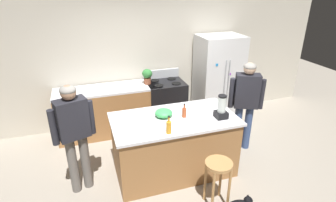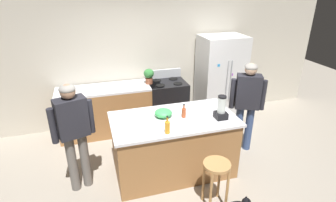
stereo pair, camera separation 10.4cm
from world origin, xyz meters
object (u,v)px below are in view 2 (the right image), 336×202
(kitchen_island, at_px, (173,145))
(person_by_island_left, at_px, (73,129))
(stove_range, at_px, (167,103))
(bottle_cooking_sauce, at_px, (184,112))
(bottle_soda, at_px, (167,127))
(refrigerator, at_px, (220,79))
(bar_stool, at_px, (216,173))
(potted_plant, at_px, (149,75))
(blender_appliance, at_px, (221,109))
(mixing_bowl, at_px, (163,113))
(person_by_sink_right, at_px, (247,100))

(kitchen_island, distance_m, person_by_island_left, 1.51)
(stove_range, height_order, bottle_cooking_sauce, bottle_cooking_sauce)
(bottle_soda, bearing_deg, refrigerator, 47.59)
(bar_stool, bearing_deg, potted_plant, 97.79)
(blender_appliance, distance_m, bottle_soda, 0.90)
(stove_range, bearing_deg, bottle_cooking_sauce, -97.03)
(stove_range, bearing_deg, kitchen_island, -102.64)
(bottle_soda, relative_size, bottle_cooking_sauce, 1.19)
(person_by_island_left, distance_m, blender_appliance, 2.10)
(kitchen_island, height_order, mixing_bowl, mixing_bowl)
(stove_range, distance_m, bar_stool, 2.39)
(bar_stool, relative_size, bottle_cooking_sauce, 3.16)
(person_by_sink_right, relative_size, bottle_cooking_sauce, 7.44)
(person_by_island_left, height_order, bar_stool, person_by_island_left)
(potted_plant, xyz_separation_m, blender_appliance, (0.68, -1.76, -0.02))
(bar_stool, relative_size, potted_plant, 2.28)
(stove_range, bearing_deg, bottle_soda, -106.19)
(person_by_island_left, bearing_deg, bottle_soda, -18.89)
(person_by_island_left, distance_m, bottle_soda, 1.28)
(kitchen_island, relative_size, refrigerator, 1.02)
(person_by_island_left, bearing_deg, kitchen_island, -0.96)
(potted_plant, distance_m, blender_appliance, 1.88)
(bar_stool, xyz_separation_m, potted_plant, (-0.33, 2.41, 0.59))
(person_by_sink_right, relative_size, bottle_soda, 6.28)
(kitchen_island, relative_size, bottle_soda, 7.28)
(potted_plant, xyz_separation_m, bottle_cooking_sauce, (0.17, -1.56, -0.09))
(kitchen_island, bearing_deg, refrigerator, 44.77)
(kitchen_island, bearing_deg, bottle_cooking_sauce, -4.75)
(refrigerator, bearing_deg, bottle_cooking_sauce, -131.95)
(person_by_sink_right, height_order, potted_plant, person_by_sink_right)
(person_by_sink_right, relative_size, blender_appliance, 4.46)
(stove_range, xyz_separation_m, bottle_cooking_sauce, (-0.19, -1.54, 0.54))
(kitchen_island, height_order, potted_plant, potted_plant)
(blender_appliance, height_order, mixing_bowl, blender_appliance)
(potted_plant, relative_size, mixing_bowl, 1.13)
(person_by_island_left, relative_size, person_by_sink_right, 1.01)
(bottle_soda, relative_size, mixing_bowl, 0.96)
(stove_range, xyz_separation_m, potted_plant, (-0.36, 0.03, 0.64))
(kitchen_island, relative_size, person_by_sink_right, 1.16)
(person_by_sink_right, bearing_deg, stove_range, 129.50)
(potted_plant, bearing_deg, kitchen_island, -89.27)
(refrigerator, relative_size, bottle_soda, 7.10)
(kitchen_island, bearing_deg, stove_range, 77.36)
(person_by_sink_right, bearing_deg, blender_appliance, -147.78)
(kitchen_island, height_order, bottle_cooking_sauce, bottle_cooking_sauce)
(bottle_cooking_sauce, relative_size, mixing_bowl, 0.81)
(bottle_cooking_sauce, bearing_deg, bar_stool, -79.47)
(refrigerator, bearing_deg, bottle_soda, -132.41)
(blender_appliance, bearing_deg, kitchen_island, 162.81)
(person_by_island_left, xyz_separation_m, bottle_soda, (1.21, -0.41, 0.05))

